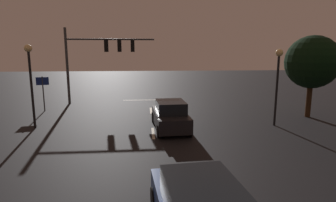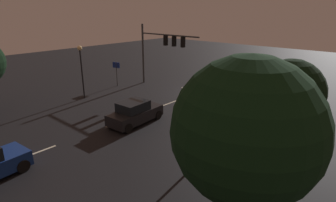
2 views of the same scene
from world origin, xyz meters
The scene contains 11 objects.
ground_plane centered at (0.00, 0.00, 0.00)m, with size 80.00×80.00×0.00m, color black.
traffic_signal_assembly centered at (4.34, 0.45, 4.46)m, with size 7.63×0.47×6.53m.
lane_dash_far centered at (0.00, 4.00, 0.00)m, with size 2.20×0.16×0.01m, color beige.
lane_dash_mid centered at (0.00, 10.00, 0.00)m, with size 2.20×0.16×0.01m, color beige.
lane_dash_near centered at (0.00, 16.00, 0.00)m, with size 2.20×0.16×0.01m, color beige.
stop_bar centered at (0.00, -0.74, 0.00)m, with size 5.00×0.16×0.01m, color beige.
car_approaching centered at (-1.04, 9.20, 0.80)m, with size 2.12×4.45×1.70m.
street_lamp_left_kerb centered at (-7.56, 8.95, 3.31)m, with size 0.44×0.44×4.67m.
street_lamp_right_kerb centered at (7.05, 8.32, 3.46)m, with size 0.44×0.44×4.93m.
route_sign centered at (8.19, 3.47, 1.92)m, with size 0.89×0.26×2.66m.
tree_left_far centered at (-10.93, 6.94, 3.80)m, with size 3.59×3.59×5.62m.
Camera 1 is at (0.37, 24.82, 4.53)m, focal length 29.25 mm.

